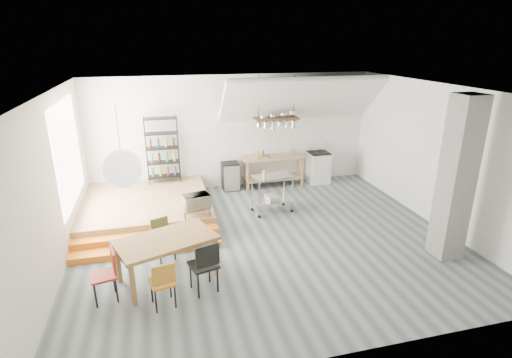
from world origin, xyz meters
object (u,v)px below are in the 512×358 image
object	(u,v)px
dining_table	(166,243)
rolling_cart	(272,189)
stove	(318,167)
mini_fridge	(230,176)

from	to	relation	value
dining_table	rolling_cart	bearing A→B (deg)	21.73
stove	rolling_cart	size ratio (longest dim) A/B	1.14
stove	rolling_cart	world-z (taller)	stove
stove	dining_table	size ratio (longest dim) A/B	0.62
dining_table	mini_fridge	distance (m)	4.65
dining_table	mini_fridge	world-z (taller)	dining_table
dining_table	mini_fridge	xyz separation A→B (m)	(1.95, 4.21, -0.32)
rolling_cart	mini_fridge	xyz separation A→B (m)	(-0.70, 1.83, -0.22)
mini_fridge	dining_table	bearing A→B (deg)	-114.92
dining_table	rolling_cart	world-z (taller)	rolling_cart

